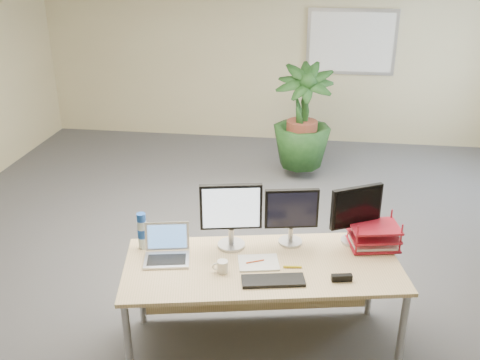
# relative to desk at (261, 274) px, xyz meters

# --- Properties ---
(floor) EXTENTS (8.00, 8.00, 0.00)m
(floor) POSITION_rel_desk_xyz_m (-0.37, 0.79, -0.60)
(floor) COLOR #47474C
(floor) RESTS_ON ground
(back_wall) EXTENTS (7.00, 0.04, 2.70)m
(back_wall) POSITION_rel_desk_xyz_m (-0.37, 4.79, 0.75)
(back_wall) COLOR #C6B98C
(back_wall) RESTS_ON floor
(whiteboard) EXTENTS (1.30, 0.04, 0.95)m
(whiteboard) POSITION_rel_desk_xyz_m (0.83, 4.76, 0.95)
(whiteboard) COLOR silver
(whiteboard) RESTS_ON back_wall
(desk) EXTENTS (2.10, 1.20, 0.76)m
(desk) POSITION_rel_desk_xyz_m (0.00, 0.00, 0.00)
(desk) COLOR tan
(desk) RESTS_ON floor
(floor_plant) EXTENTS (0.86, 0.86, 1.50)m
(floor_plant) POSITION_rel_desk_xyz_m (0.20, 3.32, 0.15)
(floor_plant) COLOR #133312
(floor_plant) RESTS_ON floor
(monitor_left) EXTENTS (0.46, 0.21, 0.51)m
(monitor_left) POSITION_rel_desk_xyz_m (-0.24, 0.11, 0.45)
(monitor_left) COLOR #ACACB1
(monitor_left) RESTS_ON desk
(monitor_right) EXTENTS (0.40, 0.18, 0.45)m
(monitor_right) POSITION_rel_desk_xyz_m (0.20, 0.22, 0.42)
(monitor_right) COLOR #ACACB1
(monitor_right) RESTS_ON desk
(monitor_dark) EXTENTS (0.39, 0.23, 0.46)m
(monitor_dark) POSITION_rel_desk_xyz_m (0.68, 0.30, 0.43)
(monitor_dark) COLOR #ACACB1
(monitor_dark) RESTS_ON desk
(laptop) EXTENTS (0.37, 0.34, 0.23)m
(laptop) POSITION_rel_desk_xyz_m (-0.68, -0.10, 0.22)
(laptop) COLOR silver
(laptop) RESTS_ON desk
(keyboard) EXTENTS (0.45, 0.22, 0.02)m
(keyboard) POSITION_rel_desk_xyz_m (0.11, -0.32, 0.17)
(keyboard) COLOR black
(keyboard) RESTS_ON desk
(coffee_mug) EXTENTS (0.11, 0.08, 0.09)m
(coffee_mug) POSITION_rel_desk_xyz_m (-0.25, -0.24, 0.20)
(coffee_mug) COLOR white
(coffee_mug) RESTS_ON desk
(spiral_notebook) EXTENTS (0.32, 0.27, 0.01)m
(spiral_notebook) POSITION_rel_desk_xyz_m (-0.01, -0.10, 0.17)
(spiral_notebook) COLOR white
(spiral_notebook) RESTS_ON desk
(orange_pen) EXTENTS (0.13, 0.07, 0.01)m
(orange_pen) POSITION_rel_desk_xyz_m (-0.03, -0.11, 0.18)
(orange_pen) COLOR #E14C19
(orange_pen) RESTS_ON spiral_notebook
(yellow_highlighter) EXTENTS (0.13, 0.03, 0.02)m
(yellow_highlighter) POSITION_rel_desk_xyz_m (0.24, -0.13, 0.17)
(yellow_highlighter) COLOR gold
(yellow_highlighter) RESTS_ON desk
(water_bottle) EXTENTS (0.07, 0.07, 0.29)m
(water_bottle) POSITION_rel_desk_xyz_m (-0.89, 0.00, 0.30)
(water_bottle) COLOR silver
(water_bottle) RESTS_ON desk
(letter_tray) EXTENTS (0.41, 0.34, 0.17)m
(letter_tray) POSITION_rel_desk_xyz_m (0.83, 0.26, 0.24)
(letter_tray) COLOR maroon
(letter_tray) RESTS_ON desk
(stapler) EXTENTS (0.15, 0.06, 0.05)m
(stapler) POSITION_rel_desk_xyz_m (0.57, -0.24, 0.18)
(stapler) COLOR black
(stapler) RESTS_ON desk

